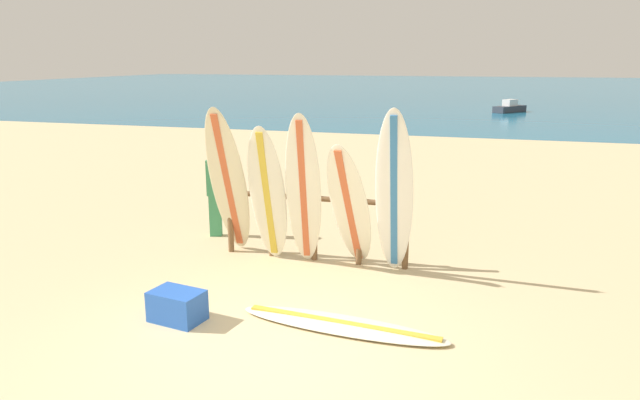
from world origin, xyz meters
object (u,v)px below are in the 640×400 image
object	(u,v)px
surfboard_leaning_far_left	(228,183)
surfboard_rack	(314,217)
surfboard_leaning_center_right	(394,194)
small_boat_offshore	(510,108)
surfboard_leaning_left	(268,195)
surfboard_leaning_center	(350,207)
beachgoer_standing	(214,188)
cooler_box	(177,306)
surfboard_lying_on_sand	(342,325)
surfboard_leaning_center_left	(303,192)

from	to	relation	value
surfboard_leaning_far_left	surfboard_rack	bearing A→B (deg)	11.95
surfboard_leaning_center_right	small_boat_offshore	size ratio (longest dim) A/B	1.05
surfboard_leaning_far_left	surfboard_leaning_center_right	bearing A→B (deg)	-2.38
surfboard_leaning_left	surfboard_leaning_center_right	world-z (taller)	surfboard_leaning_center_right
surfboard_leaning_left	surfboard_leaning_center	size ratio (longest dim) A/B	1.10
beachgoer_standing	cooler_box	world-z (taller)	beachgoer_standing
surfboard_leaning_far_left	surfboard_lying_on_sand	bearing A→B (deg)	-39.75
surfboard_leaning_left	surfboard_lying_on_sand	bearing A→B (deg)	-48.47
surfboard_leaning_center_left	small_boat_offshore	bearing A→B (deg)	82.86
surfboard_lying_on_sand	small_boat_offshore	size ratio (longest dim) A/B	1.10
surfboard_lying_on_sand	surfboard_leaning_center_right	bearing A→B (deg)	81.02
surfboard_leaning_center_right	small_boat_offshore	xyz separation A→B (m)	(2.15, 27.29, -0.94)
surfboard_leaning_far_left	small_boat_offshore	xyz separation A→B (m)	(4.65, 27.18, -0.92)
surfboard_leaning_center_left	small_boat_offshore	world-z (taller)	surfboard_leaning_center_left
beachgoer_standing	surfboard_leaning_center_right	bearing A→B (deg)	-18.42
beachgoer_standing	cooler_box	distance (m)	3.41
surfboard_leaning_far_left	surfboard_leaning_center_left	distance (m)	1.23
small_boat_offshore	surfboard_leaning_left	bearing A→B (deg)	-98.34
surfboard_leaning_left	surfboard_lying_on_sand	distance (m)	2.57
surfboard_rack	surfboard_leaning_center	xyz separation A→B (m)	(0.62, -0.33, 0.28)
surfboard_leaning_left	cooler_box	world-z (taller)	surfboard_leaning_left
surfboard_leaning_center	surfboard_leaning_center_right	size ratio (longest dim) A/B	0.80
surfboard_leaning_center_left	beachgoer_standing	distance (m)	2.27
small_boat_offshore	cooler_box	size ratio (longest dim) A/B	3.79
surfboard_rack	surfboard_leaning_left	distance (m)	0.79
surfboard_rack	surfboard_leaning_center	world-z (taller)	surfboard_leaning_center
surfboard_leaning_center_left	cooler_box	distance (m)	2.43
surfboard_lying_on_sand	surfboard_leaning_center	bearing A→B (deg)	101.09
surfboard_lying_on_sand	surfboard_leaning_center_left	bearing A→B (deg)	120.48
surfboard_rack	surfboard_leaning_center_left	distance (m)	0.64
surfboard_leaning_center	surfboard_lying_on_sand	distance (m)	2.04
surfboard_rack	surfboard_leaning_far_left	bearing A→B (deg)	-168.05
surfboard_leaning_center_left	surfboard_leaning_center	world-z (taller)	surfboard_leaning_center_left
surfboard_leaning_left	surfboard_leaning_far_left	bearing A→B (deg)	173.28
surfboard_lying_on_sand	beachgoer_standing	bearing A→B (deg)	136.28
surfboard_leaning_far_left	surfboard_leaning_center_left	world-z (taller)	surfboard_leaning_far_left
surfboard_leaning_center_right	surfboard_lying_on_sand	world-z (taller)	surfboard_leaning_center_right
surfboard_leaning_far_left	cooler_box	distance (m)	2.44
surfboard_leaning_center_right	small_boat_offshore	bearing A→B (deg)	85.50
surfboard_rack	cooler_box	size ratio (longest dim) A/B	4.75
surfboard_leaning_far_left	surfboard_leaning_center	size ratio (longest dim) A/B	1.23
small_boat_offshore	beachgoer_standing	bearing A→B (deg)	-101.59
small_boat_offshore	surfboard_lying_on_sand	bearing A→B (deg)	-94.78
beachgoer_standing	cooler_box	size ratio (longest dim) A/B	2.54
surfboard_lying_on_sand	surfboard_rack	bearing A→B (deg)	114.55
surfboard_leaning_left	small_boat_offshore	size ratio (longest dim) A/B	0.92
surfboard_rack	surfboard_leaning_left	bearing A→B (deg)	-150.35
surfboard_rack	surfboard_leaning_center	bearing A→B (deg)	-27.83
surfboard_leaning_center_left	small_boat_offshore	distance (m)	27.56
surfboard_leaning_left	beachgoer_standing	bearing A→B (deg)	142.79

